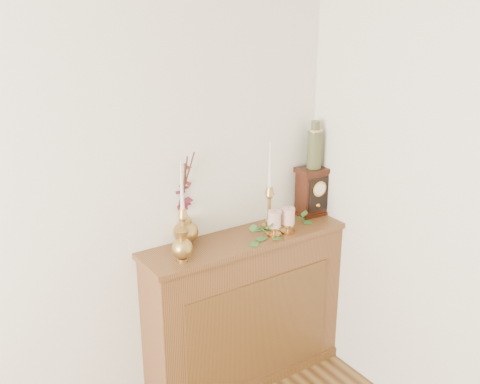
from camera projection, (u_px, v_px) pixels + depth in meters
console_shelf at (246, 313)px, 3.31m from camera, size 1.24×0.34×0.93m
candlestick_left at (183, 223)px, 2.91m from camera, size 0.08×0.08×0.49m
candlestick_center at (269, 201)px, 3.20m from camera, size 0.09×0.09×0.51m
bud_vase at (182, 246)px, 2.82m from camera, size 0.11×0.11×0.17m
ginger_jar at (183, 201)px, 3.02m from camera, size 0.21×0.23×0.52m
pillar_candle_left at (274, 222)px, 3.12m from camera, size 0.08×0.08×0.16m
pillar_candle_right at (288, 219)px, 3.16m from camera, size 0.08×0.08×0.16m
ivy_garland at (286, 228)px, 3.23m from camera, size 0.48×0.22×0.09m
mantel_clock at (313, 192)px, 3.42m from camera, size 0.21×0.15×0.30m
ceramic_vase at (315, 147)px, 3.33m from camera, size 0.09×0.09×0.29m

